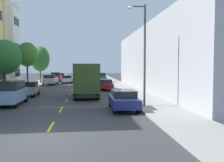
# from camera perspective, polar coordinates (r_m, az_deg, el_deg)

# --- Properties ---
(ground_plane) EXTENTS (160.00, 160.00, 0.00)m
(ground_plane) POSITION_cam_1_polar(r_m,az_deg,el_deg) (41.01, -8.41, -1.03)
(ground_plane) COLOR #38383A
(sidewalk_left) EXTENTS (3.20, 120.00, 0.14)m
(sidewalk_left) POSITION_cam_1_polar(r_m,az_deg,el_deg) (39.98, -18.76, -1.18)
(sidewalk_left) COLOR #99968E
(sidewalk_left) RESTS_ON ground_plane
(sidewalk_right) EXTENTS (3.20, 120.00, 0.14)m
(sidewalk_right) POSITION_cam_1_polar(r_m,az_deg,el_deg) (39.33, 1.85, -1.08)
(sidewalk_right) COLOR #99968E
(sidewalk_right) RESTS_ON ground_plane
(lane_centerline_dashes) EXTENTS (0.14, 47.20, 0.01)m
(lane_centerline_dashes) POSITION_cam_1_polar(r_m,az_deg,el_deg) (35.54, -8.81, -1.69)
(lane_centerline_dashes) COLOR yellow
(lane_centerline_dashes) RESTS_ON ground_plane
(apartment_block_opposite) EXTENTS (10.00, 36.00, 8.07)m
(apartment_block_opposite) POSITION_cam_1_polar(r_m,az_deg,el_deg) (33.08, 15.22, 4.86)
(apartment_block_opposite) COLOR #A8A8AD
(apartment_block_opposite) RESTS_ON ground_plane
(street_tree_second) EXTENTS (3.37, 3.37, 5.64)m
(street_tree_second) POSITION_cam_1_polar(r_m,az_deg,el_deg) (27.28, -23.52, 5.01)
(street_tree_second) COLOR #47331E
(street_tree_second) RESTS_ON sidewalk_left
(street_tree_third) EXTENTS (2.93, 2.93, 6.34)m
(street_tree_third) POSITION_cam_1_polar(r_m,az_deg,el_deg) (36.75, -18.91, 5.78)
(street_tree_third) COLOR #47331E
(street_tree_third) RESTS_ON sidewalk_left
(street_tree_farthest) EXTENTS (3.28, 3.28, 6.62)m
(street_tree_farthest) POSITION_cam_1_polar(r_m,az_deg,el_deg) (46.32, -16.17, 4.93)
(street_tree_farthest) COLOR #47331E
(street_tree_farthest) RESTS_ON sidewalk_left
(street_lamp) EXTENTS (1.35, 0.28, 7.45)m
(street_lamp) POSITION_cam_1_polar(r_m,az_deg,el_deg) (18.50, 7.11, 7.46)
(street_lamp) COLOR #38383D
(street_lamp) RESTS_ON sidewalk_right
(delivery_box_truck) EXTENTS (2.47, 7.13, 3.34)m
(delivery_box_truck) POSITION_cam_1_polar(r_m,az_deg,el_deg) (25.19, -5.93, 0.60)
(delivery_box_truck) COLOR #2D471E
(delivery_box_truck) RESTS_ON ground_plane
(parked_suv_sky) EXTENTS (1.98, 4.81, 1.93)m
(parked_suv_sky) POSITION_cam_1_polar(r_m,az_deg,el_deg) (21.60, -22.38, -2.48)
(parked_suv_sky) COLOR #7A9EC6
(parked_suv_sky) RESTS_ON ground_plane
(parked_hatchback_forest) EXTENTS (1.84, 4.04, 1.50)m
(parked_hatchback_forest) POSITION_cam_1_polar(r_m,az_deg,el_deg) (58.46, -3.37, 1.02)
(parked_hatchback_forest) COLOR #194C28
(parked_hatchback_forest) RESTS_ON ground_plane
(parked_hatchback_champagne) EXTENTS (1.80, 4.02, 1.50)m
(parked_hatchback_champagne) POSITION_cam_1_polar(r_m,az_deg,el_deg) (27.46, -18.58, -1.71)
(parked_hatchback_champagne) COLOR tan
(parked_hatchback_champagne) RESTS_ON ground_plane
(parked_hatchback_charcoal) EXTENTS (1.79, 4.02, 1.50)m
(parked_hatchback_charcoal) POSITION_cam_1_polar(r_m,az_deg,el_deg) (62.65, -11.64, 1.11)
(parked_hatchback_charcoal) COLOR #333338
(parked_hatchback_charcoal) RESTS_ON ground_plane
(parked_sedan_burgundy) EXTENTS (1.89, 4.53, 1.43)m
(parked_sedan_burgundy) POSITION_cam_1_polar(r_m,az_deg,el_deg) (32.73, -1.62, -0.77)
(parked_sedan_burgundy) COLOR maroon
(parked_sedan_burgundy) RESTS_ON ground_plane
(parked_sedan_navy) EXTENTS (1.84, 4.52, 1.43)m
(parked_sedan_navy) POSITION_cam_1_polar(r_m,az_deg,el_deg) (17.71, 2.61, -4.23)
(parked_sedan_navy) COLOR navy
(parked_sedan_navy) RESTS_ON ground_plane
(parked_suv_teal) EXTENTS (2.07, 4.85, 1.93)m
(parked_suv_teal) POSITION_cam_1_polar(r_m,az_deg,el_deg) (46.69, -2.66, 0.73)
(parked_suv_teal) COLOR #195B60
(parked_suv_teal) RESTS_ON ground_plane
(parked_suv_red) EXTENTS (1.99, 4.82, 1.93)m
(parked_suv_red) POSITION_cam_1_polar(r_m,az_deg,el_deg) (52.29, -12.70, 0.93)
(parked_suv_red) COLOR #AD1E1E
(parked_suv_red) RESTS_ON ground_plane
(parked_pickup_silver) EXTENTS (2.03, 5.31, 1.73)m
(parked_pickup_silver) POSITION_cam_1_polar(r_m,az_deg,el_deg) (43.89, -13.97, 0.27)
(parked_pickup_silver) COLOR #B2B5BA
(parked_pickup_silver) RESTS_ON ground_plane
(moving_white_sedan) EXTENTS (1.80, 4.50, 1.43)m
(moving_white_sedan) POSITION_cam_1_polar(r_m,az_deg,el_deg) (48.03, -10.20, 0.47)
(moving_white_sedan) COLOR silver
(moving_white_sedan) RESTS_ON ground_plane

